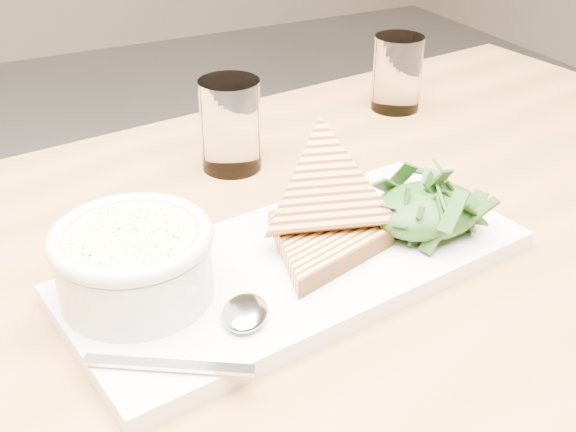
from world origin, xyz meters
name	(u,v)px	position (x,y,z in m)	size (l,w,h in m)	color
table_top	(377,250)	(0.12, -0.16, 0.73)	(1.13, 0.75, 0.04)	#AC6C3C
table_leg_br	(499,265)	(0.63, 0.17, 0.36)	(0.06, 0.06, 0.71)	#AC6C3C
platter	(298,266)	(0.01, -0.19, 0.76)	(0.41, 0.19, 0.02)	white
soup_bowl	(135,270)	(-0.13, -0.18, 0.79)	(0.12, 0.12, 0.05)	white
soup	(131,239)	(-0.13, -0.18, 0.82)	(0.11, 0.11, 0.01)	#FDEA9E
bowl_rim	(131,237)	(-0.13, -0.18, 0.82)	(0.13, 0.13, 0.01)	white
sandwich_flat	(320,247)	(0.03, -0.19, 0.78)	(0.14, 0.14, 0.02)	gold
sandwich_lean	(327,192)	(0.05, -0.17, 0.81)	(0.14, 0.14, 0.08)	gold
salad_base	(426,210)	(0.14, -0.20, 0.79)	(0.11, 0.09, 0.04)	black
arugula_pile	(427,204)	(0.14, -0.20, 0.80)	(0.11, 0.10, 0.05)	#2C5219
spoon_bowl	(245,313)	(-0.06, -0.24, 0.77)	(0.04, 0.05, 0.01)	silver
spoon_handle	(169,365)	(-0.14, -0.27, 0.77)	(0.12, 0.01, 0.00)	silver
glass_near	(231,125)	(0.05, 0.04, 0.80)	(0.07, 0.07, 0.10)	white
glass_far	(397,73)	(0.32, 0.11, 0.80)	(0.07, 0.07, 0.10)	white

